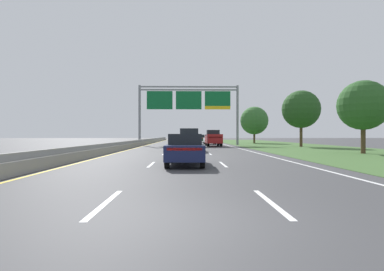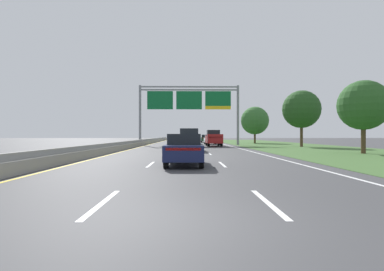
{
  "view_description": "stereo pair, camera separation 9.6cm",
  "coord_description": "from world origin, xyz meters",
  "px_view_note": "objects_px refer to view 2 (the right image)",
  "views": [
    {
      "loc": [
        -0.05,
        -5.39,
        1.52
      ],
      "look_at": [
        0.47,
        22.69,
        1.47
      ],
      "focal_mm": 28.89,
      "sensor_mm": 36.0,
      "label": 1
    },
    {
      "loc": [
        0.05,
        -5.39,
        1.52
      ],
      "look_at": [
        0.47,
        22.69,
        1.47
      ],
      "focal_mm": 28.89,
      "sensor_mm": 36.0,
      "label": 2
    }
  ],
  "objects_px": {
    "overhead_sign_gantry": "(189,103)",
    "roadside_tree_near": "(363,105)",
    "pickup_truck_red": "(214,138)",
    "roadside_tree_mid": "(301,109)",
    "car_grey_centre_lane_sedan": "(188,141)",
    "car_silver_centre_lane_suv": "(189,139)",
    "roadside_tree_far": "(255,121)",
    "car_darkgreen_right_lane_sedan": "(206,138)",
    "car_white_right_lane_sedan": "(210,139)",
    "car_navy_centre_lane_sedan": "(184,149)"
  },
  "relations": [
    {
      "from": "roadside_tree_near",
      "to": "roadside_tree_mid",
      "type": "bearing_deg",
      "value": 88.75
    },
    {
      "from": "car_grey_centre_lane_sedan",
      "to": "car_darkgreen_right_lane_sedan",
      "type": "bearing_deg",
      "value": -8.01
    },
    {
      "from": "car_navy_centre_lane_sedan",
      "to": "car_silver_centre_lane_suv",
      "type": "distance_m",
      "value": 13.7
    },
    {
      "from": "roadside_tree_near",
      "to": "car_silver_centre_lane_suv",
      "type": "bearing_deg",
      "value": 162.31
    },
    {
      "from": "car_white_right_lane_sedan",
      "to": "roadside_tree_far",
      "type": "relative_size",
      "value": 0.66
    },
    {
      "from": "car_white_right_lane_sedan",
      "to": "overhead_sign_gantry",
      "type": "bearing_deg",
      "value": 136.52
    },
    {
      "from": "car_darkgreen_right_lane_sedan",
      "to": "car_silver_centre_lane_suv",
      "type": "xyz_separation_m",
      "value": [
        -3.48,
        -32.71,
        0.28
      ]
    },
    {
      "from": "car_white_right_lane_sedan",
      "to": "car_silver_centre_lane_suv",
      "type": "relative_size",
      "value": 0.93
    },
    {
      "from": "car_grey_centre_lane_sedan",
      "to": "roadside_tree_mid",
      "type": "relative_size",
      "value": 0.61
    },
    {
      "from": "car_silver_centre_lane_suv",
      "to": "roadside_tree_far",
      "type": "distance_m",
      "value": 29.57
    },
    {
      "from": "overhead_sign_gantry",
      "to": "roadside_tree_near",
      "type": "distance_m",
      "value": 25.78
    },
    {
      "from": "car_darkgreen_right_lane_sedan",
      "to": "car_grey_centre_lane_sedan",
      "type": "xyz_separation_m",
      "value": [
        -3.57,
        -24.26,
        0.0
      ]
    },
    {
      "from": "overhead_sign_gantry",
      "to": "roadside_tree_near",
      "type": "bearing_deg",
      "value": -57.05
    },
    {
      "from": "car_grey_centre_lane_sedan",
      "to": "car_silver_centre_lane_suv",
      "type": "bearing_deg",
      "value": -179.02
    },
    {
      "from": "car_navy_centre_lane_sedan",
      "to": "car_silver_centre_lane_suv",
      "type": "relative_size",
      "value": 0.93
    },
    {
      "from": "pickup_truck_red",
      "to": "roadside_tree_mid",
      "type": "xyz_separation_m",
      "value": [
        10.94,
        -2.97,
        3.7
      ]
    },
    {
      "from": "overhead_sign_gantry",
      "to": "roadside_tree_far",
      "type": "xyz_separation_m",
      "value": [
        12.02,
        9.75,
        -2.23
      ]
    },
    {
      "from": "car_silver_centre_lane_suv",
      "to": "overhead_sign_gantry",
      "type": "bearing_deg",
      "value": 1.01
    },
    {
      "from": "overhead_sign_gantry",
      "to": "car_darkgreen_right_lane_sedan",
      "type": "xyz_separation_m",
      "value": [
        3.41,
        15.65,
        -5.54
      ]
    },
    {
      "from": "overhead_sign_gantry",
      "to": "roadside_tree_far",
      "type": "relative_size",
      "value": 2.26
    },
    {
      "from": "car_white_right_lane_sedan",
      "to": "roadside_tree_mid",
      "type": "xyz_separation_m",
      "value": [
        10.85,
        -10.79,
        3.96
      ]
    },
    {
      "from": "car_silver_centre_lane_suv",
      "to": "roadside_tree_near",
      "type": "height_order",
      "value": "roadside_tree_near"
    },
    {
      "from": "overhead_sign_gantry",
      "to": "car_navy_centre_lane_sedan",
      "type": "relative_size",
      "value": 3.4
    },
    {
      "from": "car_darkgreen_right_lane_sedan",
      "to": "roadside_tree_mid",
      "type": "height_order",
      "value": "roadside_tree_mid"
    },
    {
      "from": "roadside_tree_mid",
      "to": "roadside_tree_near",
      "type": "bearing_deg",
      "value": -91.25
    },
    {
      "from": "roadside_tree_mid",
      "to": "car_grey_centre_lane_sedan",
      "type": "bearing_deg",
      "value": -174.36
    },
    {
      "from": "car_grey_centre_lane_sedan",
      "to": "car_navy_centre_lane_sedan",
      "type": "bearing_deg",
      "value": 179.74
    },
    {
      "from": "pickup_truck_red",
      "to": "car_darkgreen_right_lane_sedan",
      "type": "bearing_deg",
      "value": -0.27
    },
    {
      "from": "car_white_right_lane_sedan",
      "to": "roadside_tree_near",
      "type": "relative_size",
      "value": 0.74
    },
    {
      "from": "overhead_sign_gantry",
      "to": "car_silver_centre_lane_suv",
      "type": "bearing_deg",
      "value": -90.23
    },
    {
      "from": "car_darkgreen_right_lane_sedan",
      "to": "roadside_tree_far",
      "type": "height_order",
      "value": "roadside_tree_far"
    },
    {
      "from": "roadside_tree_near",
      "to": "car_white_right_lane_sedan",
      "type": "bearing_deg",
      "value": 112.74
    },
    {
      "from": "car_white_right_lane_sedan",
      "to": "car_grey_centre_lane_sedan",
      "type": "distance_m",
      "value": 12.72
    },
    {
      "from": "car_darkgreen_right_lane_sedan",
      "to": "roadside_tree_mid",
      "type": "relative_size",
      "value": 0.62
    },
    {
      "from": "car_darkgreen_right_lane_sedan",
      "to": "pickup_truck_red",
      "type": "bearing_deg",
      "value": -178.99
    },
    {
      "from": "overhead_sign_gantry",
      "to": "car_white_right_lane_sedan",
      "type": "xyz_separation_m",
      "value": [
        3.42,
        3.6,
        -5.54
      ]
    },
    {
      "from": "car_silver_centre_lane_suv",
      "to": "car_grey_centre_lane_sedan",
      "type": "relative_size",
      "value": 1.07
    },
    {
      "from": "overhead_sign_gantry",
      "to": "roadside_tree_far",
      "type": "bearing_deg",
      "value": 39.04
    },
    {
      "from": "overhead_sign_gantry",
      "to": "roadside_tree_mid",
      "type": "bearing_deg",
      "value": -26.73
    },
    {
      "from": "car_silver_centre_lane_suv",
      "to": "car_grey_centre_lane_sedan",
      "type": "bearing_deg",
      "value": 1.86
    },
    {
      "from": "overhead_sign_gantry",
      "to": "pickup_truck_red",
      "type": "height_order",
      "value": "overhead_sign_gantry"
    },
    {
      "from": "car_grey_centre_lane_sedan",
      "to": "roadside_tree_mid",
      "type": "xyz_separation_m",
      "value": [
        14.43,
        1.42,
        3.96
      ]
    },
    {
      "from": "car_navy_centre_lane_sedan",
      "to": "roadside_tree_near",
      "type": "relative_size",
      "value": 0.75
    },
    {
      "from": "overhead_sign_gantry",
      "to": "car_darkgreen_right_lane_sedan",
      "type": "bearing_deg",
      "value": 77.71
    },
    {
      "from": "pickup_truck_red",
      "to": "car_grey_centre_lane_sedan",
      "type": "height_order",
      "value": "pickup_truck_red"
    },
    {
      "from": "car_silver_centre_lane_suv",
      "to": "roadside_tree_mid",
      "type": "bearing_deg",
      "value": -54.2
    },
    {
      "from": "car_grey_centre_lane_sedan",
      "to": "roadside_tree_near",
      "type": "bearing_deg",
      "value": -132.12
    },
    {
      "from": "car_navy_centre_lane_sedan",
      "to": "car_grey_centre_lane_sedan",
      "type": "xyz_separation_m",
      "value": [
        0.24,
        22.14,
        0.0
      ]
    },
    {
      "from": "car_darkgreen_right_lane_sedan",
      "to": "roadside_tree_far",
      "type": "relative_size",
      "value": 0.67
    },
    {
      "from": "car_darkgreen_right_lane_sedan",
      "to": "car_silver_centre_lane_suv",
      "type": "distance_m",
      "value": 32.9
    }
  ]
}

